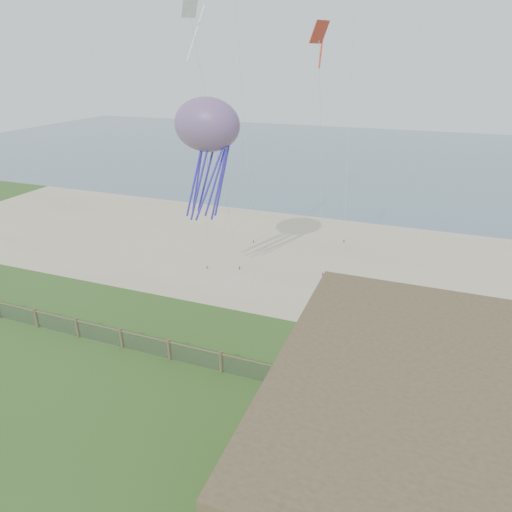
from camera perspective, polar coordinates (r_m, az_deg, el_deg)
name	(u,v)px	position (r m, az deg, el deg)	size (l,w,h in m)	color
ground	(158,461)	(20.20, -12.16, -23.76)	(160.00, 160.00, 0.00)	#36591E
sand_beach	(304,256)	(37.16, 6.05, 0.02)	(72.00, 20.00, 0.02)	tan
ocean	(375,157)	(78.94, 14.65, 11.93)	(160.00, 68.00, 0.02)	slate
chainlink_fence	(221,363)	(23.70, -4.39, -13.20)	(36.20, 0.20, 1.25)	brown
motel_deck	(509,455)	(22.09, 29.10, -20.92)	(15.00, 2.00, 0.50)	brown
picnic_table	(324,405)	(21.69, 8.44, -17.97)	(1.92, 1.45, 0.81)	brown
octopus_kite	(208,159)	(28.67, -5.99, 11.97)	(3.84, 2.71, 7.90)	red
kite_white	(190,23)	(28.22, -8.22, 26.90)	(1.10, 0.70, 2.62)	white
kite_red	(319,41)	(26.84, 7.88, 25.08)	(1.20, 0.70, 2.06)	red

